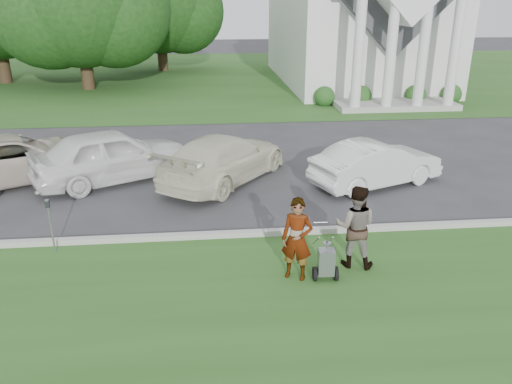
{
  "coord_description": "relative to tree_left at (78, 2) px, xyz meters",
  "views": [
    {
      "loc": [
        -0.68,
        -10.21,
        5.39
      ],
      "look_at": [
        0.32,
        0.0,
        1.36
      ],
      "focal_mm": 35.0,
      "sensor_mm": 36.0,
      "label": 1
    }
  ],
  "objects": [
    {
      "name": "car_c",
      "position": [
        7.79,
        -17.45,
        -4.38
      ],
      "size": [
        4.6,
        5.26,
        1.46
      ],
      "primitive_type": "imported",
      "rotation": [
        0.0,
        0.0,
        2.51
      ],
      "color": "beige",
      "rests_on": "ground"
    },
    {
      "name": "car_a",
      "position": [
        1.35,
        -16.8,
        -4.39
      ],
      "size": [
        5.66,
        4.6,
        1.43
      ],
      "primitive_type": "imported",
      "rotation": [
        0.0,
        0.0,
        2.08
      ],
      "color": "beige",
      "rests_on": "ground"
    },
    {
      "name": "striping_cart",
      "position": [
        9.59,
        -23.55,
        -4.71
      ],
      "size": [
        0.52,
        1.01,
        0.92
      ],
      "rotation": [
        0.0,
        0.0,
        -0.05
      ],
      "color": "black",
      "rests_on": "ground"
    },
    {
      "name": "person_right",
      "position": [
        10.31,
        -23.01,
        -4.21
      ],
      "size": [
        1.05,
        0.93,
        1.8
      ],
      "primitive_type": "imported",
      "rotation": [
        0.0,
        0.0,
        2.82
      ],
      "color": "#999999",
      "rests_on": "ground"
    },
    {
      "name": "car_b",
      "position": [
        4.35,
        -17.11,
        -4.28
      ],
      "size": [
        5.21,
        4.01,
        1.66
      ],
      "primitive_type": "imported",
      "rotation": [
        0.0,
        0.0,
        2.06
      ],
      "color": "white",
      "rests_on": "ground"
    },
    {
      "name": "grass_strip",
      "position": [
        8.01,
        -24.99,
        -5.11
      ],
      "size": [
        80.0,
        7.0,
        0.01
      ],
      "primitive_type": "cube",
      "color": "#2A4F1B",
      "rests_on": "ground"
    },
    {
      "name": "tree_back",
      "position": [
        4.0,
        8.0,
        -0.38
      ],
      "size": [
        9.61,
        7.6,
        8.89
      ],
      "color": "#332316",
      "rests_on": "ground"
    },
    {
      "name": "ground",
      "position": [
        8.01,
        -21.99,
        -5.11
      ],
      "size": [
        120.0,
        120.0,
        0.0
      ],
      "primitive_type": "plane",
      "color": "#333335",
      "rests_on": "ground"
    },
    {
      "name": "person_left",
      "position": [
        9.01,
        -23.41,
        -4.24
      ],
      "size": [
        0.75,
        0.63,
        1.73
      ],
      "primitive_type": "imported",
      "rotation": [
        0.0,
        0.0,
        -0.41
      ],
      "color": "#999999",
      "rests_on": "ground"
    },
    {
      "name": "church_lawn",
      "position": [
        8.01,
        5.01,
        -5.11
      ],
      "size": [
        80.0,
        30.0,
        0.01
      ],
      "primitive_type": "cube",
      "color": "#2A4F1B",
      "rests_on": "ground"
    },
    {
      "name": "car_d",
      "position": [
        12.36,
        -18.28,
        -4.43
      ],
      "size": [
        4.38,
        2.9,
        1.36
      ],
      "primitive_type": "imported",
      "rotation": [
        0.0,
        0.0,
        1.96
      ],
      "color": "silver",
      "rests_on": "ground"
    },
    {
      "name": "tree_left",
      "position": [
        0.0,
        0.0,
        0.0
      ],
      "size": [
        10.63,
        8.4,
        9.71
      ],
      "color": "#332316",
      "rests_on": "ground"
    },
    {
      "name": "curb",
      "position": [
        8.01,
        -21.44,
        -5.04
      ],
      "size": [
        80.0,
        0.18,
        0.15
      ],
      "primitive_type": "cube",
      "color": "#9E9E93",
      "rests_on": "ground"
    },
    {
      "name": "parking_meter_near",
      "position": [
        3.79,
        -21.83,
        -4.3
      ],
      "size": [
        0.09,
        0.08,
        1.29
      ],
      "color": "gray",
      "rests_on": "ground"
    }
  ]
}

